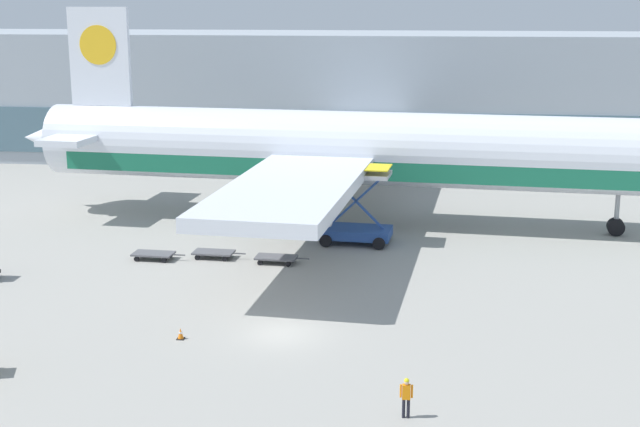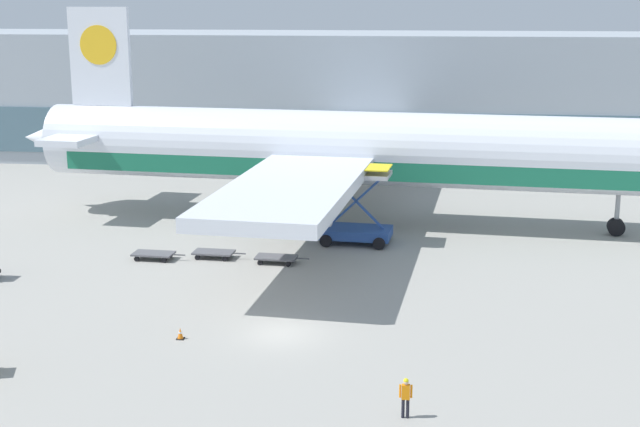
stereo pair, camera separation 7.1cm
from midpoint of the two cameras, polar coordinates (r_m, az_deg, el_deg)
The scene contains 9 objects.
ground_plane at distance 48.49m, azimuth -2.43°, elevation -7.69°, with size 400.00×400.00×0.00m, color #9E9B93.
terminal_building at distance 102.37m, azimuth -1.75°, elevation 7.57°, with size 90.00×18.20×14.00m.
airplane_main at distance 71.02m, azimuth 2.06°, elevation 4.02°, with size 58.08×48.47×17.00m.
scissor_lift_loader at distance 65.57m, azimuth 2.35°, elevation -0.05°, with size 5.42×3.72×5.77m.
baggage_dolly_lead at distance 62.80m, azimuth -10.57°, elevation -2.57°, with size 3.73×1.64×0.48m.
baggage_dolly_second at distance 62.50m, azimuth -6.77°, elevation -2.51°, with size 3.73×1.64×0.48m.
baggage_dolly_third at distance 60.95m, azimuth -2.77°, elevation -2.84°, with size 3.73×1.64×0.48m.
ground_crew_near at distance 39.03m, azimuth 5.56°, elevation -11.45°, with size 0.57×0.24×1.83m.
traffic_cone_near at distance 48.18m, azimuth -8.89°, elevation -7.60°, with size 0.40×0.40×0.62m.
Camera 2 is at (7.64, -44.57, 17.49)m, focal length 50.00 mm.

